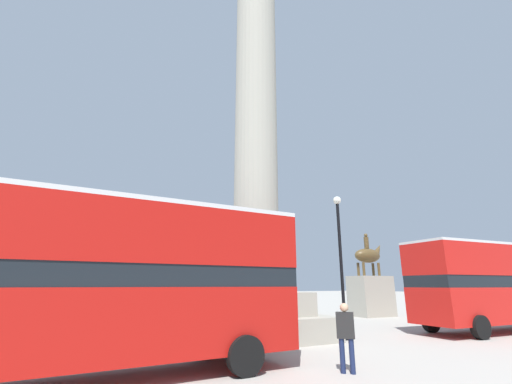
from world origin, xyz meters
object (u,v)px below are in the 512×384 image
(monument_column, at_px, (256,158))
(bus_b, at_px, (79,277))
(equestrian_statue, at_px, (370,289))
(street_lamp, at_px, (341,263))
(bus_a, at_px, (497,282))
(pedestrian_near_lamp, at_px, (346,333))

(monument_column, xyz_separation_m, bus_b, (-7.26, -4.50, -5.98))
(equestrian_statue, height_order, street_lamp, street_lamp)
(equestrian_statue, relative_size, street_lamp, 0.98)
(bus_a, height_order, bus_b, bus_b)
(monument_column, bearing_deg, bus_b, -148.24)
(monument_column, height_order, street_lamp, monument_column)
(equestrian_statue, height_order, pedestrian_near_lamp, equestrian_statue)
(equestrian_statue, bearing_deg, bus_b, -150.32)
(equestrian_statue, bearing_deg, monument_column, -153.20)
(monument_column, distance_m, street_lamp, 6.47)
(equestrian_statue, bearing_deg, bus_a, -91.09)
(bus_b, xyz_separation_m, equestrian_statue, (20.03, 10.22, -0.47))
(bus_a, height_order, equestrian_statue, equestrian_statue)
(bus_b, bearing_deg, bus_a, 0.11)
(bus_b, distance_m, street_lamp, 10.78)
(bus_a, distance_m, street_lamp, 9.11)
(bus_b, bearing_deg, pedestrian_near_lamp, -19.57)
(monument_column, xyz_separation_m, street_lamp, (3.22, -2.11, -5.20))
(pedestrian_near_lamp, bearing_deg, bus_b, -151.29)
(monument_column, height_order, bus_a, monument_column)
(bus_a, distance_m, bus_b, 19.43)
(bus_b, xyz_separation_m, pedestrian_near_lamp, (6.60, -2.06, -1.43))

